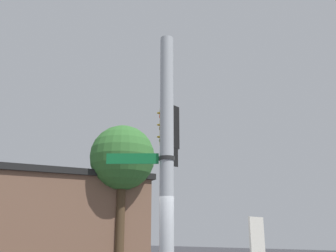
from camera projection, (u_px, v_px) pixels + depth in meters
signal_pole at (167, 171)px, 7.75m from camera, size 0.29×0.29×6.05m
mast_arm at (168, 107)px, 11.31m from camera, size 4.70×4.08×0.20m
traffic_light_nearest_pole at (167, 127)px, 10.47m from camera, size 0.54×0.49×1.31m
traffic_light_mid_inner at (169, 149)px, 13.20m from camera, size 0.54×0.49×1.31m
street_name_sign at (151, 159)px, 7.82m from camera, size 0.99×1.13×0.22m
storefront_building at (44, 222)px, 20.07m from camera, size 11.69×11.25×4.75m
tree_by_storefront at (122, 159)px, 18.79m from camera, size 3.22×3.22×7.06m
historical_marker at (258, 252)px, 8.01m from camera, size 0.60×0.08×2.13m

